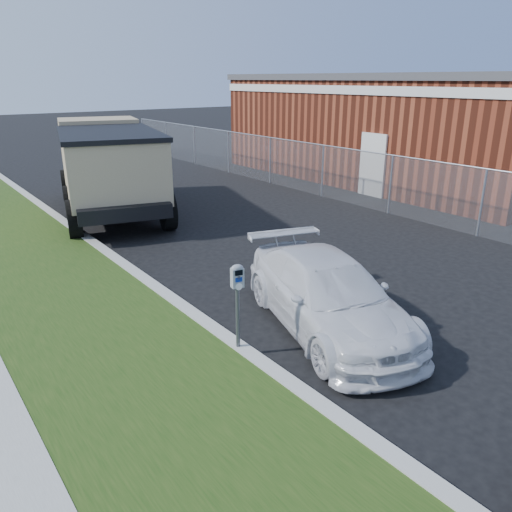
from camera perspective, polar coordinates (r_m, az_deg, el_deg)
ground at (r=9.47m, az=10.51°, el=-5.64°), size 120.00×120.00×0.00m
chainlink_fence at (r=17.98m, az=7.67°, el=10.74°), size 0.06×30.06×30.00m
brick_building at (r=23.03m, az=17.12°, el=14.16°), size 9.20×14.20×4.17m
parking_meter at (r=7.29m, az=-2.14°, el=-3.73°), size 0.21×0.16×1.35m
white_wagon at (r=8.43m, az=7.95°, el=-4.27°), size 2.84×4.48×1.21m
dump_truck at (r=16.39m, az=-16.62°, el=10.18°), size 4.25×7.33×2.71m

